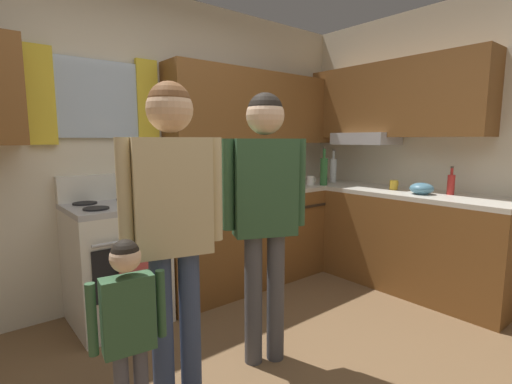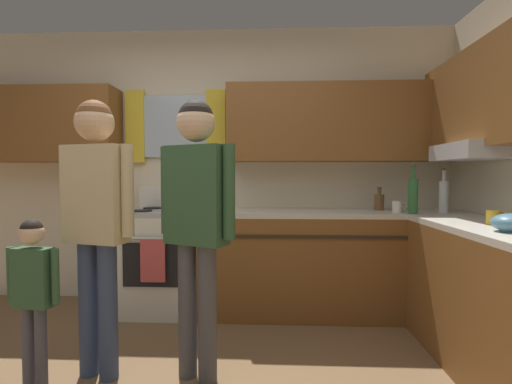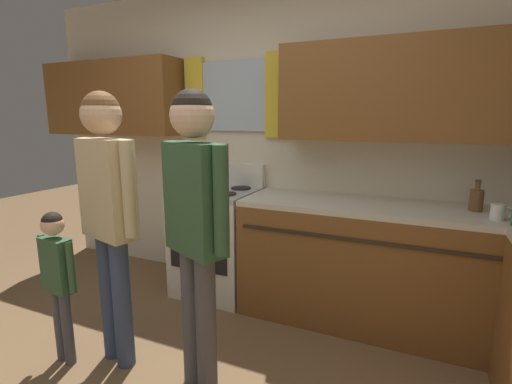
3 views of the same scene
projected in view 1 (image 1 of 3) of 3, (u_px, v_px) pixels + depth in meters
back_wall_unit at (143, 130)px, 3.11m from camera, size 4.60×0.42×2.60m
right_wall_unit at (472, 133)px, 3.23m from camera, size 0.52×4.05×2.60m
kitchen_counter_run at (324, 236)px, 3.60m from camera, size 2.30×2.25×0.90m
stove_oven at (116, 261)px, 2.80m from camera, size 0.64×0.67×1.10m
bottle_wine_green at (324, 171)px, 3.85m from camera, size 0.08×0.08×0.39m
bottle_squat_brown at (291, 177)px, 3.97m from camera, size 0.08×0.08×0.21m
bottle_tall_clear at (333, 170)px, 4.12m from camera, size 0.07×0.07×0.37m
bottle_sauce_red at (451, 184)px, 3.20m from camera, size 0.06×0.06×0.25m
mug_mustard_yellow at (394, 185)px, 3.53m from camera, size 0.12×0.08×0.09m
mug_ceramic_white at (311, 180)px, 3.89m from camera, size 0.13×0.08×0.09m
mixing_bowl at (422, 189)px, 3.23m from camera, size 0.20×0.20×0.10m
adult_holding_child at (173, 209)px, 1.82m from camera, size 0.50×0.25×1.64m
adult_in_plaid at (265, 198)px, 2.20m from camera, size 0.47×0.29×1.64m
small_child at (129, 321)px, 1.59m from camera, size 0.32×0.13×0.96m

